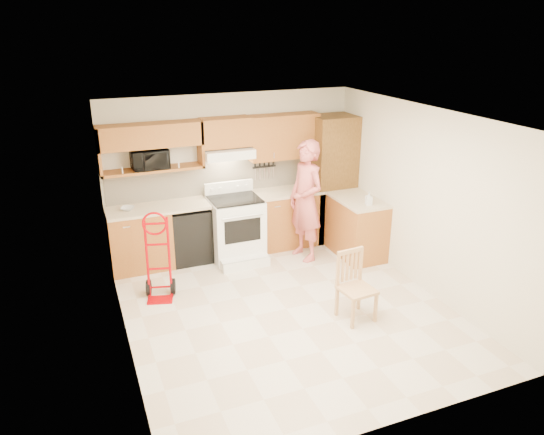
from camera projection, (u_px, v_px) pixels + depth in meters
floor at (286, 310)px, 6.71m from camera, size 4.00×4.50×0.02m
ceiling at (288, 116)px, 5.81m from camera, size 4.00×4.50×0.02m
wall_back at (231, 172)px, 8.22m from camera, size 4.00×0.02×2.50m
wall_front at (395, 310)px, 4.30m from camera, size 4.00×0.02×2.50m
wall_left at (117, 244)px, 5.56m from camera, size 0.02×4.50×2.50m
wall_right at (423, 200)px, 6.95m from camera, size 0.02×4.50×2.50m
backsplash at (232, 176)px, 8.21m from camera, size 3.92×0.03×0.55m
lower_cab_left at (140, 240)px, 7.69m from camera, size 0.90×0.60×0.90m
dishwasher at (189, 234)px, 7.96m from camera, size 0.60×0.60×0.85m
lower_cab_right at (286, 219)px, 8.52m from camera, size 1.14×0.60×0.90m
countertop_left at (158, 208)px, 7.63m from camera, size 1.50×0.63×0.04m
countertop_right at (286, 192)px, 8.35m from camera, size 1.14×0.63×0.04m
cab_return_right at (356, 228)px, 8.13m from camera, size 0.60×1.00×0.90m
countertop_return at (358, 200)px, 7.96m from camera, size 0.63×1.00×0.04m
pantry_tall at (331, 179)px, 8.59m from camera, size 0.70×0.60×2.10m
upper_cab_left at (150, 135)px, 7.37m from camera, size 1.50×0.33×0.34m
upper_shelf_mw at (153, 170)px, 7.55m from camera, size 1.50×0.33×0.04m
upper_cab_center at (226, 132)px, 7.78m from camera, size 0.76×0.33×0.44m
upper_cab_right at (283, 136)px, 8.16m from camera, size 1.14×0.33×0.70m
range_hood at (228, 153)px, 7.83m from camera, size 0.76×0.46×0.14m
knife_strip at (264, 170)px, 8.36m from camera, size 0.40×0.05×0.29m
microwave at (150, 159)px, 7.48m from camera, size 0.54×0.38×0.29m
range at (237, 224)px, 7.94m from camera, size 0.79×1.03×1.16m
person at (306, 201)px, 7.85m from camera, size 0.57×0.76×1.88m
hand_truck at (158, 260)px, 6.78m from camera, size 0.53×0.50×1.11m
dining_chair at (357, 287)px, 6.33m from camera, size 0.44×0.47×0.88m
soap_bottle at (369, 198)px, 7.66m from camera, size 0.11×0.11×0.20m
bowl at (128, 209)px, 7.46m from camera, size 0.25×0.25×0.05m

